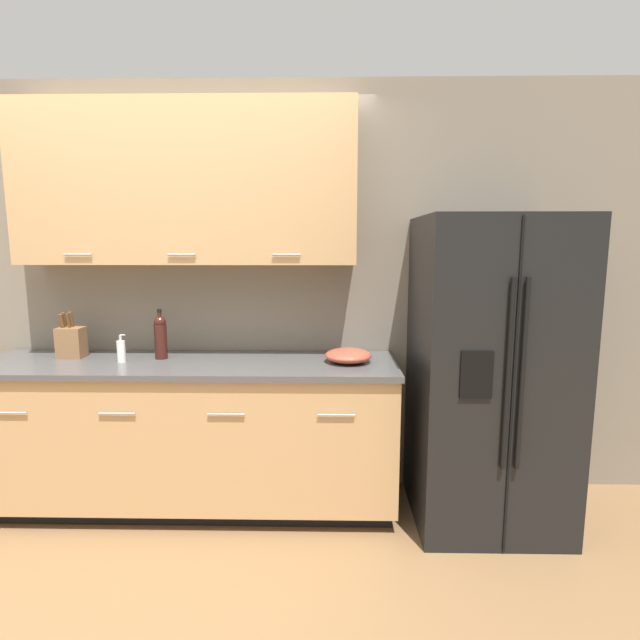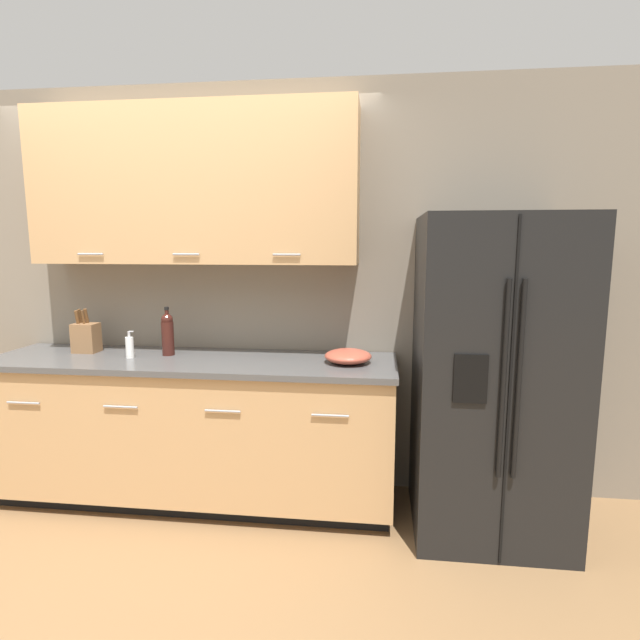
# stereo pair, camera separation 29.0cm
# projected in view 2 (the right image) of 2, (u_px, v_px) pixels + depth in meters

# --- Properties ---
(ground_plane) EXTENTS (14.00, 14.00, 0.00)m
(ground_plane) POSITION_uv_depth(u_px,v_px,m) (119.00, 570.00, 2.48)
(ground_plane) COLOR olive
(wall_back) EXTENTS (10.00, 0.39, 2.60)m
(wall_back) POSITION_uv_depth(u_px,v_px,m) (191.00, 259.00, 3.24)
(wall_back) COLOR gray
(wall_back) RESTS_ON ground_plane
(counter_unit) EXTENTS (2.48, 0.64, 0.92)m
(counter_unit) POSITION_uv_depth(u_px,v_px,m) (194.00, 429.00, 3.11)
(counter_unit) COLOR black
(counter_unit) RESTS_ON ground_plane
(refrigerator) EXTENTS (0.82, 0.80, 1.76)m
(refrigerator) POSITION_uv_depth(u_px,v_px,m) (492.00, 377.00, 2.76)
(refrigerator) COLOR black
(refrigerator) RESTS_ON ground_plane
(knife_block) EXTENTS (0.15, 0.11, 0.28)m
(knife_block) POSITION_uv_depth(u_px,v_px,m) (86.00, 337.00, 3.19)
(knife_block) COLOR olive
(knife_block) RESTS_ON counter_unit
(wine_bottle) EXTENTS (0.08, 0.08, 0.30)m
(wine_bottle) POSITION_uv_depth(u_px,v_px,m) (168.00, 333.00, 3.10)
(wine_bottle) COLOR #3D1914
(wine_bottle) RESTS_ON counter_unit
(soap_dispenser) EXTENTS (0.05, 0.05, 0.17)m
(soap_dispenser) POSITION_uv_depth(u_px,v_px,m) (130.00, 347.00, 3.04)
(soap_dispenser) COLOR white
(soap_dispenser) RESTS_ON counter_unit
(mixing_bowl) EXTENTS (0.28, 0.28, 0.08)m
(mixing_bowl) POSITION_uv_depth(u_px,v_px,m) (348.00, 356.00, 2.91)
(mixing_bowl) COLOR #B24C38
(mixing_bowl) RESTS_ON counter_unit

